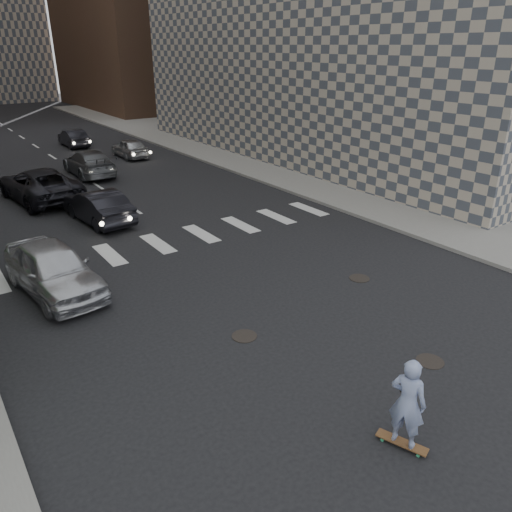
% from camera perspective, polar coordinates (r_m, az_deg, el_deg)
% --- Properties ---
extents(ground, '(160.00, 160.00, 0.00)m').
position_cam_1_polar(ground, '(14.21, 8.21, -8.72)').
color(ground, black).
rests_on(ground, ground).
extents(sidewalk_right, '(13.00, 80.00, 0.15)m').
position_cam_1_polar(sidewalk_right, '(37.46, 3.76, 11.66)').
color(sidewalk_right, gray).
rests_on(sidewalk_right, ground).
extents(manhole_a, '(0.70, 0.70, 0.02)m').
position_cam_1_polar(manhole_a, '(13.67, 19.27, -11.30)').
color(manhole_a, black).
rests_on(manhole_a, ground).
extents(manhole_b, '(0.70, 0.70, 0.02)m').
position_cam_1_polar(manhole_b, '(13.93, -1.34, -9.13)').
color(manhole_b, black).
rests_on(manhole_b, ground).
extents(manhole_c, '(0.70, 0.70, 0.02)m').
position_cam_1_polar(manhole_c, '(17.53, 11.73, -2.50)').
color(manhole_c, black).
rests_on(manhole_c, ground).
extents(skateboarder, '(0.68, 1.06, 2.05)m').
position_cam_1_polar(skateboarder, '(10.41, 16.94, -15.75)').
color(skateboarder, brown).
rests_on(skateboarder, ground).
extents(silver_sedan, '(2.51, 5.02, 1.64)m').
position_cam_1_polar(silver_sedan, '(17.18, -22.16, -1.38)').
color(silver_sedan, silver).
rests_on(silver_sedan, ground).
extents(traffic_car_a, '(2.01, 4.62, 1.48)m').
position_cam_1_polar(traffic_car_a, '(23.56, -17.60, 5.45)').
color(traffic_car_a, black).
rests_on(traffic_car_a, ground).
extents(traffic_car_b, '(2.19, 5.28, 1.53)m').
position_cam_1_polar(traffic_car_b, '(32.62, -18.53, 10.07)').
color(traffic_car_b, '#56585E').
rests_on(traffic_car_b, ground).
extents(traffic_car_c, '(3.40, 6.22, 1.65)m').
position_cam_1_polar(traffic_car_c, '(28.02, -23.50, 7.51)').
color(traffic_car_c, black).
rests_on(traffic_car_c, ground).
extents(traffic_car_d, '(1.64, 3.99, 1.35)m').
position_cam_1_polar(traffic_car_d, '(37.23, -14.25, 11.90)').
color(traffic_car_d, '#B1B4B8').
rests_on(traffic_car_d, ground).
extents(traffic_car_e, '(1.42, 4.02, 1.32)m').
position_cam_1_polar(traffic_car_e, '(42.63, -20.16, 12.54)').
color(traffic_car_e, black).
rests_on(traffic_car_e, ground).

